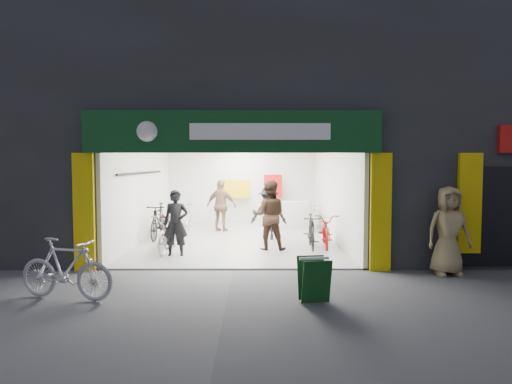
{
  "coord_description": "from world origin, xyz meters",
  "views": [
    {
      "loc": [
        0.48,
        -10.0,
        2.36
      ],
      "look_at": [
        0.52,
        1.5,
        1.65
      ],
      "focal_mm": 32.0,
      "sensor_mm": 36.0,
      "label": 1
    }
  ],
  "objects_px": {
    "bike_right_front": "(311,232)",
    "sandwich_board": "(314,278)",
    "parked_bike": "(66,269)",
    "pedestrian_near": "(448,231)",
    "bike_left_front": "(169,233)"
  },
  "relations": [
    {
      "from": "pedestrian_near",
      "to": "sandwich_board",
      "type": "xyz_separation_m",
      "value": [
        -3.11,
        -1.96,
        -0.53
      ]
    },
    {
      "from": "bike_left_front",
      "to": "parked_bike",
      "type": "bearing_deg",
      "value": -99.12
    },
    {
      "from": "bike_left_front",
      "to": "bike_right_front",
      "type": "relative_size",
      "value": 1.23
    },
    {
      "from": "bike_left_front",
      "to": "sandwich_board",
      "type": "distance_m",
      "value": 5.58
    },
    {
      "from": "bike_right_front",
      "to": "parked_bike",
      "type": "xyz_separation_m",
      "value": [
        -4.86,
        -4.66,
        0.06
      ]
    },
    {
      "from": "parked_bike",
      "to": "pedestrian_near",
      "type": "bearing_deg",
      "value": -62.78
    },
    {
      "from": "bike_left_front",
      "to": "bike_right_front",
      "type": "height_order",
      "value": "bike_left_front"
    },
    {
      "from": "pedestrian_near",
      "to": "sandwich_board",
      "type": "height_order",
      "value": "pedestrian_near"
    },
    {
      "from": "bike_right_front",
      "to": "sandwich_board",
      "type": "bearing_deg",
      "value": -93.8
    },
    {
      "from": "sandwich_board",
      "to": "pedestrian_near",
      "type": "bearing_deg",
      "value": 23.19
    },
    {
      "from": "bike_right_front",
      "to": "parked_bike",
      "type": "relative_size",
      "value": 0.89
    },
    {
      "from": "bike_left_front",
      "to": "sandwich_board",
      "type": "xyz_separation_m",
      "value": [
        3.29,
        -4.51,
        -0.1
      ]
    },
    {
      "from": "parked_bike",
      "to": "sandwich_board",
      "type": "distance_m",
      "value": 4.3
    },
    {
      "from": "bike_right_front",
      "to": "pedestrian_near",
      "type": "bearing_deg",
      "value": -46.19
    },
    {
      "from": "bike_right_front",
      "to": "pedestrian_near",
      "type": "xyz_separation_m",
      "value": [
        2.54,
        -2.92,
        0.46
      ]
    }
  ]
}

